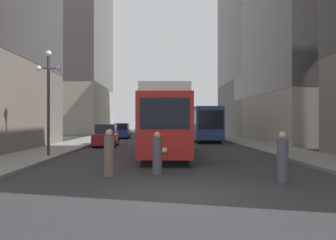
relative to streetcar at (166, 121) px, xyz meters
name	(u,v)px	position (x,y,z in m)	size (l,w,h in m)	color
ground_plane	(180,195)	(0.10, -13.22, -2.10)	(200.00, 200.00, 0.00)	#303033
sidewalk_left	(105,136)	(-7.79, 26.78, -2.03)	(3.30, 120.00, 0.15)	gray
sidewalk_right	(219,136)	(7.99, 26.78, -2.03)	(3.30, 120.00, 0.15)	gray
streetcar	(166,121)	(0.00, 0.00, 0.00)	(3.08, 15.01, 3.89)	black
transit_bus	(200,122)	(4.00, 15.29, -0.15)	(3.06, 12.40, 3.45)	black
parked_car_left_near	(122,131)	(-4.84, 20.66, -1.26)	(1.92, 4.29, 1.82)	black
parked_car_left_mid	(106,136)	(-4.84, 7.09, -1.26)	(2.04, 4.89, 1.82)	black
pedestrian_crossing_near	(109,154)	(-2.38, -9.66, -1.27)	(0.40, 0.40, 1.79)	#6B5B4C
pedestrian_crossing_far	(157,155)	(-0.56, -9.29, -1.32)	(0.38, 0.38, 1.69)	#4C4C56
pedestrian_on_sidewalk	(283,159)	(3.73, -11.19, -1.29)	(0.39, 0.39, 1.74)	#4C4C56
lamp_post_left_near	(48,87)	(-6.74, -2.64, 1.92)	(1.41, 0.36, 5.95)	#333338
building_left_midblock	(58,38)	(-17.40, 38.78, 14.02)	(16.50, 22.68, 31.26)	#B2A893
building_right_midblock	(320,46)	(16.51, 14.25, 7.88)	(14.33, 21.40, 19.41)	#A89E8E
building_right_far	(272,26)	(16.17, 29.19, 13.83)	(13.67, 18.37, 30.89)	gray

